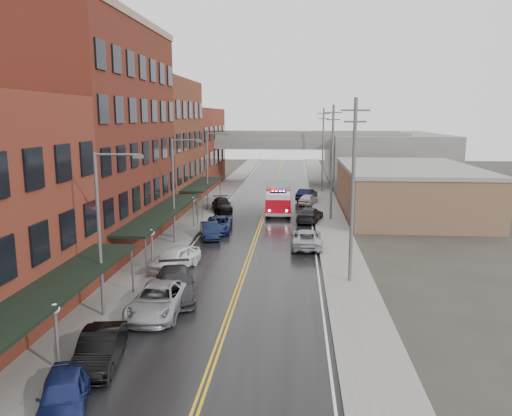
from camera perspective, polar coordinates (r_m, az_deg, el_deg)
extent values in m
plane|color=#2D2B26|center=(20.46, -6.72, -21.60)|extent=(220.00, 220.00, 0.00)
cube|color=black|center=(48.34, 0.33, -2.50)|extent=(11.00, 160.00, 0.02)
cube|color=slate|center=(49.41, -8.14, -2.24)|extent=(3.00, 160.00, 0.15)
cube|color=slate|center=(48.32, 9.00, -2.56)|extent=(3.00, 160.00, 0.15)
cube|color=gray|center=(49.07, -6.26, -2.29)|extent=(0.30, 160.00, 0.15)
cube|color=gray|center=(48.22, 7.05, -2.53)|extent=(0.30, 160.00, 0.15)
cube|color=#5A2517|center=(43.45, -18.34, 7.50)|extent=(9.00, 20.00, 18.00)
cube|color=#5C2D1B|center=(60.01, -11.72, 7.04)|extent=(9.00, 15.00, 15.00)
cube|color=maroon|center=(77.01, -7.99, 6.74)|extent=(9.00, 20.00, 12.00)
cube|color=brown|center=(58.88, 16.85, 1.85)|extent=(14.00, 22.00, 5.00)
cube|color=slate|center=(88.41, 14.18, 5.69)|extent=(18.00, 30.00, 8.00)
cube|color=black|center=(25.01, -22.26, -8.61)|extent=(2.60, 16.00, 0.18)
cylinder|color=slate|center=(31.67, -13.96, -7.01)|extent=(0.10, 0.10, 3.00)
cube|color=black|center=(42.23, -10.61, -0.43)|extent=(2.60, 18.00, 0.18)
cylinder|color=slate|center=(34.22, -12.46, -5.64)|extent=(0.10, 0.10, 3.00)
cylinder|color=slate|center=(50.46, -6.73, -0.29)|extent=(0.10, 0.10, 3.00)
cube|color=black|center=(59.06, -6.15, 2.76)|extent=(2.60, 13.00, 0.18)
cylinder|color=slate|center=(53.16, -6.13, 0.27)|extent=(0.10, 0.10, 3.00)
cylinder|color=slate|center=(65.02, -4.11, 2.16)|extent=(0.10, 0.10, 3.00)
cylinder|color=#59595B|center=(23.45, -21.77, -14.06)|extent=(0.14, 0.14, 2.80)
sphere|color=silver|center=(22.88, -22.03, -10.63)|extent=(0.44, 0.44, 0.44)
cylinder|color=#59595B|center=(35.73, -11.78, -5.09)|extent=(0.14, 0.14, 2.80)
sphere|color=silver|center=(35.37, -11.87, -2.75)|extent=(0.44, 0.44, 0.44)
cylinder|color=#59595B|center=(48.95, -7.16, -0.75)|extent=(0.14, 0.14, 2.80)
sphere|color=silver|center=(48.68, -7.20, 0.98)|extent=(0.44, 0.44, 0.44)
cylinder|color=#59595B|center=(27.80, -17.47, -3.21)|extent=(0.18, 0.18, 9.00)
cylinder|color=#59595B|center=(26.70, -15.59, 5.91)|extent=(2.40, 0.12, 0.12)
cube|color=#59595B|center=(26.34, -13.32, 5.74)|extent=(0.50, 0.22, 0.18)
cylinder|color=#59595B|center=(42.75, -9.42, 1.78)|extent=(0.18, 0.18, 9.00)
cylinder|color=#59595B|center=(42.04, -8.00, 7.71)|extent=(2.40, 0.12, 0.12)
cube|color=#59595B|center=(41.82, -6.52, 7.59)|extent=(0.50, 0.22, 0.18)
cylinder|color=#59595B|center=(58.26, -5.59, 4.15)|extent=(0.18, 0.18, 9.00)
cylinder|color=#59595B|center=(57.75, -4.48, 8.49)|extent=(2.40, 0.12, 0.12)
cube|color=#59595B|center=(57.58, -3.39, 8.40)|extent=(0.50, 0.22, 0.18)
cylinder|color=#59595B|center=(32.52, 11.00, 1.71)|extent=(0.24, 0.24, 12.00)
cube|color=#59595B|center=(32.17, 11.33, 10.90)|extent=(1.80, 0.12, 0.12)
cube|color=#59595B|center=(32.17, 11.28, 9.65)|extent=(1.40, 0.12, 0.12)
cylinder|color=#59595B|center=(52.31, 8.69, 5.02)|extent=(0.24, 0.24, 12.00)
cube|color=#59595B|center=(52.09, 8.85, 10.72)|extent=(1.80, 0.12, 0.12)
cube|color=#59595B|center=(52.09, 8.83, 9.95)|extent=(1.40, 0.12, 0.12)
cylinder|color=#59595B|center=(72.22, 7.64, 6.51)|extent=(0.24, 0.24, 12.00)
cube|color=#59595B|center=(72.06, 7.74, 10.64)|extent=(1.80, 0.12, 0.12)
cube|color=#59595B|center=(72.06, 7.73, 10.08)|extent=(1.40, 0.12, 0.12)
cube|color=slate|center=(79.16, 2.16, 7.47)|extent=(40.00, 10.00, 1.50)
cube|color=slate|center=(80.70, -5.72, 4.81)|extent=(1.60, 8.00, 6.00)
cube|color=slate|center=(79.69, 10.09, 4.63)|extent=(1.60, 8.00, 6.00)
cube|color=#BD0814|center=(58.08, 2.57, 1.35)|extent=(2.89, 6.01, 2.26)
cube|color=#BD0814|center=(53.99, 2.54, 0.31)|extent=(2.79, 2.89, 1.62)
cube|color=silver|center=(53.81, 2.55, 1.44)|extent=(2.64, 2.67, 0.54)
cube|color=black|center=(54.14, 2.55, 0.68)|extent=(2.77, 1.81, 0.86)
cube|color=slate|center=(57.89, 2.58, 2.61)|extent=(2.61, 5.57, 0.32)
cube|color=black|center=(53.75, 2.55, 1.81)|extent=(1.73, 0.36, 0.15)
sphere|color=#FF0C0C|center=(53.75, 1.92, 1.91)|extent=(0.22, 0.22, 0.22)
sphere|color=#1933FF|center=(53.74, 3.19, 1.90)|extent=(0.22, 0.22, 0.22)
cylinder|color=black|center=(54.05, 1.28, -0.54)|extent=(1.09, 0.41, 1.08)
cylinder|color=black|center=(54.04, 3.79, -0.57)|extent=(1.09, 0.41, 1.08)
cylinder|color=black|center=(57.75, 1.38, 0.17)|extent=(1.09, 0.41, 1.08)
cylinder|color=black|center=(57.74, 3.74, 0.15)|extent=(1.09, 0.41, 1.08)
cylinder|color=black|center=(60.41, 1.45, 0.62)|extent=(1.09, 0.41, 1.08)
cylinder|color=black|center=(60.39, 3.70, 0.60)|extent=(1.09, 0.41, 1.08)
imported|color=navy|center=(20.86, -21.13, -19.27)|extent=(3.04, 4.62, 1.46)
imported|color=black|center=(23.77, -17.42, -15.11)|extent=(2.32, 4.85, 1.53)
imported|color=#999BA1|center=(28.64, -11.09, -10.25)|extent=(2.69, 5.81, 1.61)
imported|color=#29292B|center=(30.85, -9.23, -8.61)|extent=(3.73, 6.14, 1.66)
imported|color=white|center=(36.26, -9.26, -5.71)|extent=(3.41, 5.23, 1.65)
imported|color=black|center=(45.13, -5.30, -2.58)|extent=(2.55, 4.52, 1.41)
imported|color=#131E4A|center=(47.46, -4.34, -1.89)|extent=(2.70, 5.34, 1.45)
imported|color=black|center=(57.71, -3.91, 0.36)|extent=(3.27, 5.59, 1.52)
imported|color=#A4A6AC|center=(42.00, 5.77, -3.48)|extent=(2.60, 5.56, 1.54)
imported|color=black|center=(52.17, 6.18, -0.76)|extent=(3.24, 5.54, 1.51)
imported|color=silver|center=(62.08, 5.97, 0.99)|extent=(2.82, 4.43, 1.41)
imported|color=black|center=(65.55, 5.82, 1.56)|extent=(3.00, 4.97, 1.55)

